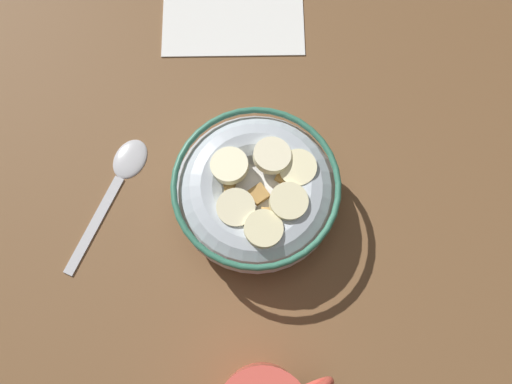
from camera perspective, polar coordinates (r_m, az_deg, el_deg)
ground_plane at (r=54.31cm, az=-0.00°, el=-1.19°), size 102.90×102.90×2.00cm
cereal_bowl at (r=50.41cm, az=0.03°, el=-0.02°), size 15.88×15.88×6.10cm
spoon at (r=55.58cm, az=-14.50°, el=1.94°), size 12.78×12.02×0.80cm
folded_napkin at (r=62.49cm, az=-2.50°, el=18.39°), size 18.45×15.03×0.30cm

